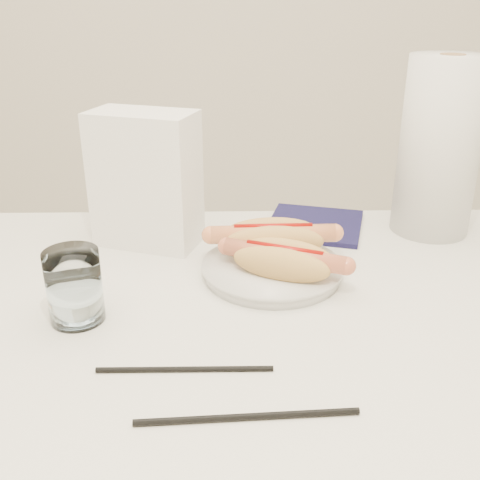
{
  "coord_description": "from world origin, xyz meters",
  "views": [
    {
      "loc": [
        -0.0,
        -0.66,
        1.16
      ],
      "look_at": [
        0.01,
        0.1,
        0.82
      ],
      "focal_mm": 42.3,
      "sensor_mm": 36.0,
      "label": 1
    }
  ],
  "objects_px": {
    "table": "(234,354)",
    "hotdog_right": "(284,260)",
    "hotdog_left": "(273,239)",
    "napkin_box": "(146,180)",
    "water_glass": "(74,286)",
    "paper_towel_roll": "(439,147)",
    "plate": "(272,271)"
  },
  "relations": [
    {
      "from": "hotdog_right",
      "to": "water_glass",
      "type": "xyz_separation_m",
      "value": [
        -0.28,
        -0.09,
        0.01
      ]
    },
    {
      "from": "plate",
      "to": "hotdog_left",
      "type": "bearing_deg",
      "value": 85.41
    },
    {
      "from": "napkin_box",
      "to": "plate",
      "type": "bearing_deg",
      "value": -14.21
    },
    {
      "from": "plate",
      "to": "hotdog_right",
      "type": "xyz_separation_m",
      "value": [
        0.02,
        -0.03,
        0.03
      ]
    },
    {
      "from": "plate",
      "to": "water_glass",
      "type": "xyz_separation_m",
      "value": [
        -0.27,
        -0.12,
        0.04
      ]
    },
    {
      "from": "napkin_box",
      "to": "paper_towel_roll",
      "type": "bearing_deg",
      "value": 23.9
    },
    {
      "from": "table",
      "to": "plate",
      "type": "relative_size",
      "value": 5.72
    },
    {
      "from": "table",
      "to": "napkin_box",
      "type": "xyz_separation_m",
      "value": [
        -0.15,
        0.25,
        0.17
      ]
    },
    {
      "from": "paper_towel_roll",
      "to": "napkin_box",
      "type": "bearing_deg",
      "value": -174.74
    },
    {
      "from": "hotdog_right",
      "to": "paper_towel_roll",
      "type": "relative_size",
      "value": 0.58
    },
    {
      "from": "water_glass",
      "to": "napkin_box",
      "type": "height_order",
      "value": "napkin_box"
    },
    {
      "from": "table",
      "to": "hotdog_right",
      "type": "height_order",
      "value": "hotdog_right"
    },
    {
      "from": "napkin_box",
      "to": "water_glass",
      "type": "bearing_deg",
      "value": -85.54
    },
    {
      "from": "plate",
      "to": "water_glass",
      "type": "distance_m",
      "value": 0.3
    },
    {
      "from": "hotdog_right",
      "to": "napkin_box",
      "type": "xyz_separation_m",
      "value": [
        -0.22,
        0.16,
        0.07
      ]
    },
    {
      "from": "water_glass",
      "to": "plate",
      "type": "bearing_deg",
      "value": 24.16
    },
    {
      "from": "table",
      "to": "paper_towel_roll",
      "type": "xyz_separation_m",
      "value": [
        0.36,
        0.3,
        0.21
      ]
    },
    {
      "from": "water_glass",
      "to": "paper_towel_roll",
      "type": "bearing_deg",
      "value": 27.75
    },
    {
      "from": "hotdog_left",
      "to": "water_glass",
      "type": "relative_size",
      "value": 1.98
    },
    {
      "from": "plate",
      "to": "napkin_box",
      "type": "xyz_separation_m",
      "value": [
        -0.21,
        0.13,
        0.11
      ]
    },
    {
      "from": "plate",
      "to": "napkin_box",
      "type": "height_order",
      "value": "napkin_box"
    },
    {
      "from": "table",
      "to": "water_glass",
      "type": "height_order",
      "value": "water_glass"
    },
    {
      "from": "water_glass",
      "to": "napkin_box",
      "type": "xyz_separation_m",
      "value": [
        0.06,
        0.25,
        0.06
      ]
    },
    {
      "from": "plate",
      "to": "paper_towel_roll",
      "type": "height_order",
      "value": "paper_towel_roll"
    },
    {
      "from": "plate",
      "to": "water_glass",
      "type": "bearing_deg",
      "value": -155.84
    },
    {
      "from": "plate",
      "to": "hotdog_left",
      "type": "xyz_separation_m",
      "value": [
        0.0,
        0.05,
        0.03
      ]
    },
    {
      "from": "hotdog_left",
      "to": "napkin_box",
      "type": "relative_size",
      "value": 0.87
    },
    {
      "from": "hotdog_right",
      "to": "water_glass",
      "type": "relative_size",
      "value": 1.8
    },
    {
      "from": "paper_towel_roll",
      "to": "plate",
      "type": "bearing_deg",
      "value": -149.22
    },
    {
      "from": "hotdog_left",
      "to": "table",
      "type": "bearing_deg",
      "value": -112.53
    },
    {
      "from": "hotdog_right",
      "to": "paper_towel_roll",
      "type": "xyz_separation_m",
      "value": [
        0.29,
        0.21,
        0.11
      ]
    },
    {
      "from": "hotdog_left",
      "to": "water_glass",
      "type": "distance_m",
      "value": 0.32
    }
  ]
}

